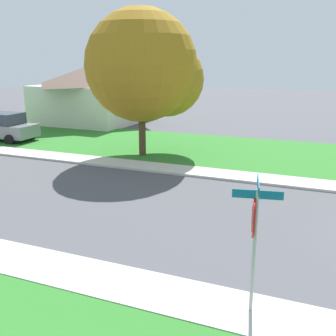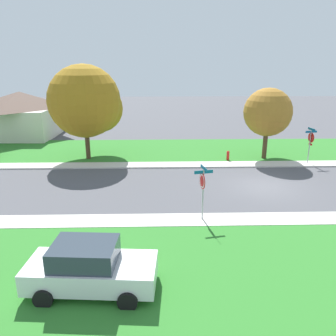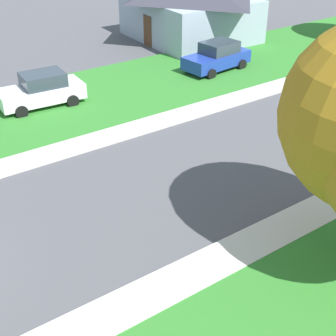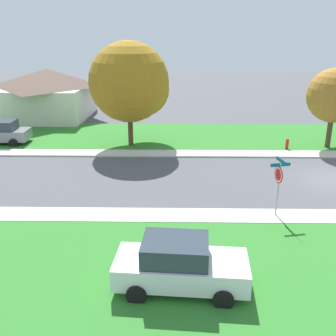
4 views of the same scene
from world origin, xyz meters
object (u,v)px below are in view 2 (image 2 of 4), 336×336
at_px(fire_hydrant, 228,156).
at_px(stop_sign_near_corner, 311,140).
at_px(tree_sidewalk_far, 88,103).
at_px(house_right_setback, 22,113).
at_px(stop_sign_far_corner, 203,184).
at_px(tree_corner_large, 269,113).
at_px(car_white_near_corner, 90,268).

bearing_deg(fire_hydrant, stop_sign_near_corner, -98.91).
bearing_deg(tree_sidewalk_far, house_right_setback, 43.92).
xyz_separation_m(stop_sign_far_corner, house_right_setback, (20.90, 16.53, 0.49)).
xyz_separation_m(stop_sign_near_corner, fire_hydrant, (0.94, 5.99, -1.44)).
height_order(stop_sign_far_corner, fire_hydrant, stop_sign_far_corner).
xyz_separation_m(tree_corner_large, house_right_setback, (9.74, 23.05, -1.26)).
bearing_deg(car_white_near_corner, house_right_setback, 24.92).
xyz_separation_m(stop_sign_near_corner, tree_sidewalk_far, (2.07, 16.88, 2.55)).
bearing_deg(stop_sign_far_corner, house_right_setback, 38.33).
relative_size(stop_sign_far_corner, house_right_setback, 0.30).
relative_size(stop_sign_near_corner, house_right_setback, 0.30).
relative_size(tree_sidewalk_far, house_right_setback, 0.81).
relative_size(stop_sign_far_corner, car_white_near_corner, 0.63).
bearing_deg(stop_sign_near_corner, car_white_near_corner, 136.97).
bearing_deg(house_right_setback, car_white_near_corner, -155.08).
xyz_separation_m(stop_sign_near_corner, car_white_near_corner, (-14.71, 13.74, -1.00)).
height_order(stop_sign_near_corner, car_white_near_corner, stop_sign_near_corner).
bearing_deg(tree_sidewalk_far, stop_sign_far_corner, -146.90).
height_order(stop_sign_far_corner, tree_sidewalk_far, tree_sidewalk_far).
xyz_separation_m(tree_corner_large, tree_sidewalk_far, (0.41, 14.06, 0.79)).
relative_size(car_white_near_corner, house_right_setback, 0.48).
distance_m(tree_sidewalk_far, fire_hydrant, 11.65).
distance_m(car_white_near_corner, house_right_setback, 28.84).
distance_m(tree_corner_large, fire_hydrant, 4.56).
height_order(stop_sign_far_corner, car_white_near_corner, stop_sign_far_corner).
height_order(stop_sign_near_corner, stop_sign_far_corner, same).
distance_m(car_white_near_corner, fire_hydrant, 17.47).
height_order(house_right_setback, fire_hydrant, house_right_setback).
distance_m(tree_corner_large, tree_sidewalk_far, 14.09).
relative_size(house_right_setback, fire_hydrant, 11.05).
distance_m(car_white_near_corner, tree_sidewalk_far, 17.44).
height_order(tree_sidewalk_far, house_right_setback, tree_sidewalk_far).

